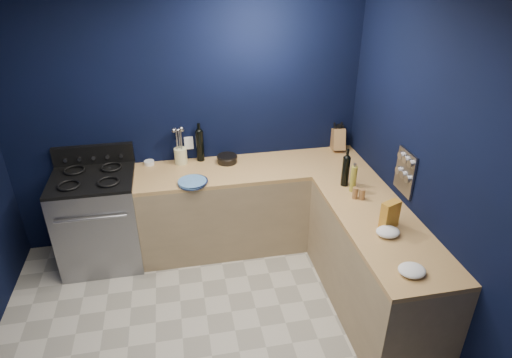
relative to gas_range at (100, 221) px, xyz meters
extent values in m
cube|color=#B7B09F|center=(0.93, -1.42, -0.47)|extent=(3.50, 3.50, 0.02)
cube|color=silver|center=(0.93, -1.42, 2.15)|extent=(3.50, 3.50, 0.02)
cube|color=black|center=(0.93, 0.34, 0.84)|extent=(3.50, 0.02, 2.60)
cube|color=black|center=(2.69, -1.42, 0.84)|extent=(0.02, 3.50, 2.60)
cube|color=#9B825E|center=(1.53, 0.02, -0.03)|extent=(2.30, 0.63, 0.86)
cube|color=olive|center=(1.53, 0.02, 0.42)|extent=(2.30, 0.63, 0.04)
cube|color=#9B825E|center=(2.37, -1.13, -0.03)|extent=(0.63, 1.67, 0.86)
cube|color=olive|center=(2.37, -1.13, 0.42)|extent=(0.63, 1.67, 0.04)
cube|color=gray|center=(0.00, 0.00, 0.00)|extent=(0.76, 0.66, 0.92)
cube|color=black|center=(0.00, -0.32, -0.01)|extent=(0.59, 0.02, 0.42)
cube|color=black|center=(0.00, 0.00, 0.48)|extent=(0.76, 0.66, 0.03)
cube|color=black|center=(0.00, 0.30, 0.58)|extent=(0.76, 0.06, 0.20)
cube|color=gray|center=(2.67, -0.87, 0.72)|extent=(0.02, 0.28, 0.38)
cube|color=white|center=(0.93, 0.32, 0.62)|extent=(0.09, 0.02, 0.13)
cylinder|color=teal|center=(0.92, -0.22, 0.46)|extent=(0.33, 0.33, 0.03)
cylinder|color=white|center=(0.52, 0.27, 0.46)|extent=(0.13, 0.13, 0.04)
cylinder|color=beige|center=(0.84, 0.24, 0.52)|extent=(0.15, 0.15, 0.16)
cylinder|color=black|center=(1.04, 0.27, 0.60)|extent=(0.09, 0.09, 0.32)
cylinder|color=black|center=(1.30, 0.17, 0.48)|extent=(0.25, 0.25, 0.08)
cube|color=olive|center=(2.50, 0.27, 0.55)|extent=(0.16, 0.28, 0.28)
cylinder|color=black|center=(2.29, -0.51, 0.58)|extent=(0.07, 0.07, 0.28)
cylinder|color=olive|center=(2.32, -0.62, 0.56)|extent=(0.07, 0.07, 0.24)
cylinder|color=olive|center=(2.29, -0.75, 0.49)|extent=(0.06, 0.06, 0.10)
cylinder|color=olive|center=(2.35, -0.77, 0.49)|extent=(0.06, 0.06, 0.10)
cube|color=#A82D21|center=(2.39, -1.21, 0.55)|extent=(0.17, 0.12, 0.22)
ellipsoid|color=white|center=(2.33, -1.32, 0.47)|extent=(0.22, 0.20, 0.06)
ellipsoid|color=white|center=(2.29, -1.76, 0.47)|extent=(0.23, 0.22, 0.06)
camera|label=1|loc=(0.81, -3.84, 2.43)|focal=31.01mm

